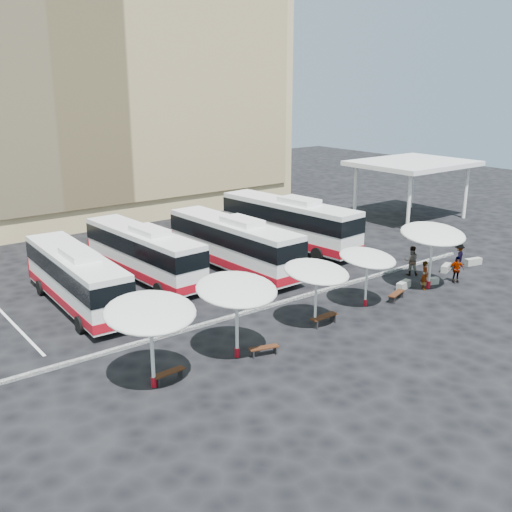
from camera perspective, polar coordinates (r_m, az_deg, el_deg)
ground at (r=33.03m, az=1.81°, el=-5.14°), size 120.00×120.00×0.00m
sandstone_building at (r=58.88m, az=-19.00°, el=16.09°), size 42.00×18.25×29.60m
service_canopy at (r=55.53m, az=14.70°, el=8.41°), size 10.00×8.00×5.20m
curb_divider at (r=33.36m, az=1.27°, el=-4.77°), size 34.00×0.25×0.15m
bay_lines at (r=39.16m, az=-5.64°, el=-1.69°), size 24.15×12.00×0.01m
bus_0 at (r=34.30m, az=-16.79°, el=-1.89°), size 2.89×10.99×3.46m
bus_1 at (r=38.25m, az=-10.70°, el=0.44°), size 2.98×11.08×3.48m
bus_2 at (r=39.31m, az=-2.19°, el=1.30°), size 2.95×11.64×3.67m
bus_3 at (r=44.83m, az=3.14°, el=3.33°), size 3.68×12.40×3.88m
sunshade_0 at (r=24.19m, az=-10.05°, el=-5.33°), size 4.37×4.41×3.86m
sunshade_1 at (r=26.45m, az=-1.86°, el=-3.23°), size 4.02×4.07×3.82m
sunshade_2 at (r=29.99m, az=5.78°, el=-1.53°), size 3.97×4.00×3.46m
sunshade_3 at (r=33.24m, az=10.58°, el=-0.21°), size 3.75×3.78×3.27m
sunshade_4 at (r=36.86m, az=16.48°, el=2.00°), size 5.01×5.04×3.97m
wood_bench_0 at (r=25.73m, az=-8.30°, el=-11.05°), size 1.49×0.49×0.45m
wood_bench_1 at (r=27.67m, az=0.76°, el=-8.85°), size 1.45×0.75×0.43m
wood_bench_2 at (r=31.09m, az=6.49°, el=-5.89°), size 1.67×0.50×0.51m
wood_bench_3 at (r=35.16m, az=13.22°, el=-3.60°), size 1.57×0.83×0.46m
conc_bench_0 at (r=37.25m, az=13.88°, el=-2.71°), size 1.27×0.66×0.45m
conc_bench_1 at (r=38.46m, az=16.24°, el=-2.32°), size 1.14×0.70×0.40m
conc_bench_2 at (r=41.42m, az=17.65°, el=-1.07°), size 1.24×0.79×0.44m
conc_bench_3 at (r=43.38m, az=19.98°, el=-0.51°), size 1.28×0.69×0.46m
passenger_0 at (r=37.26m, az=15.79°, el=-1.78°), size 0.74×0.76×1.77m
passenger_1 at (r=39.75m, az=14.62°, el=-0.43°), size 1.19×1.17×1.93m
passenger_2 at (r=39.10m, az=18.53°, el=-1.23°), size 1.04×0.90×1.68m
passenger_3 at (r=41.86m, az=18.75°, el=-0.05°), size 1.28×0.98×1.76m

